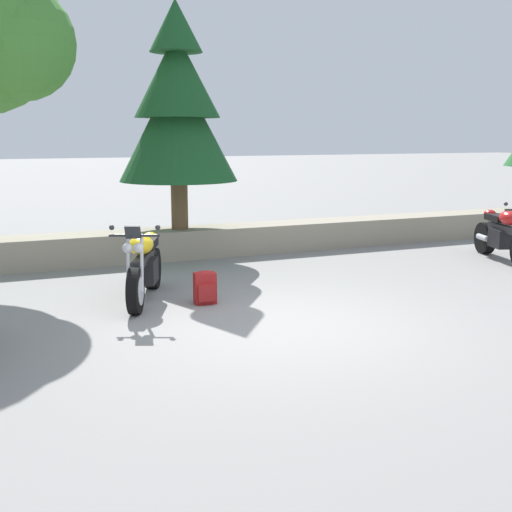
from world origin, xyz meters
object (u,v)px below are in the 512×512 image
at_px(pine_tree_mid_left, 177,106).
at_px(rider_backpack, 205,287).
at_px(motorcycle_red_far_right, 504,235).
at_px(motorcycle_yellow_centre, 144,267).

bearing_deg(pine_tree_mid_left, rider_backpack, -100.42).
height_order(motorcycle_red_far_right, pine_tree_mid_left, pine_tree_mid_left).
bearing_deg(motorcycle_red_far_right, motorcycle_yellow_centre, -177.57).
xyz_separation_m(motorcycle_red_far_right, rider_backpack, (-6.09, -0.80, -0.24)).
xyz_separation_m(rider_backpack, pine_tree_mid_left, (0.63, 3.45, 2.59)).
relative_size(motorcycle_yellow_centre, pine_tree_mid_left, 0.47).
xyz_separation_m(motorcycle_yellow_centre, motorcycle_red_far_right, (6.83, 0.29, 0.00)).
relative_size(motorcycle_yellow_centre, rider_backpack, 4.18).
relative_size(motorcycle_red_far_right, pine_tree_mid_left, 0.48).
bearing_deg(motorcycle_yellow_centre, motorcycle_red_far_right, 2.43).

